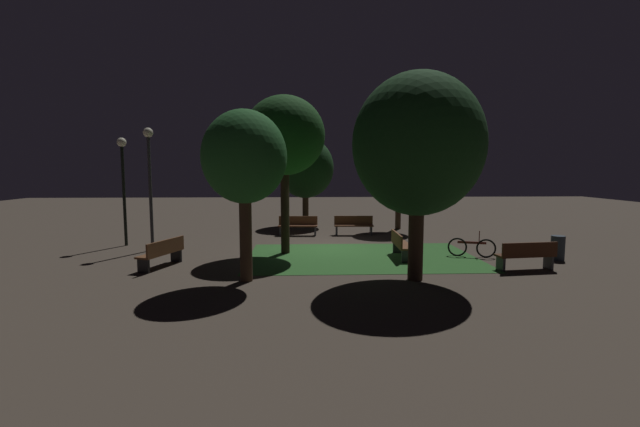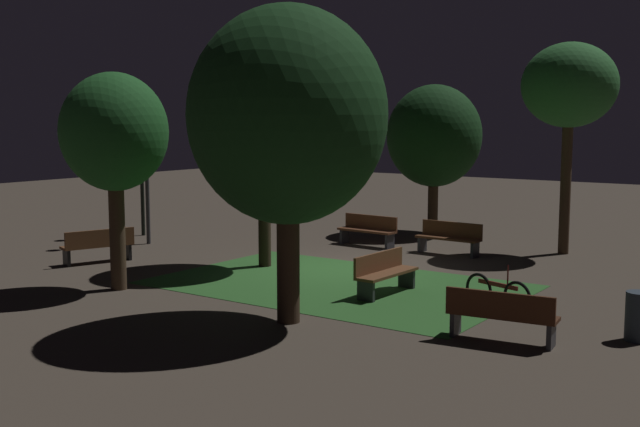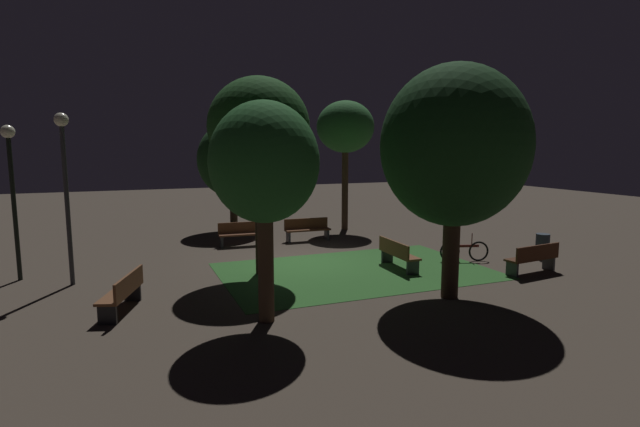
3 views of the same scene
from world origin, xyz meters
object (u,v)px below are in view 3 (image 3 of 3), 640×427
(lamp_post_plaza_west, at_px, (65,170))
(trash_bin, at_px, (542,246))
(tree_near_wall, at_px, (259,128))
(lamp_post_plaza_east, at_px, (11,175))
(bench_path_side, at_px, (124,291))
(tree_right_canopy, at_px, (232,160))
(bench_front_right, at_px, (243,233))
(tree_lawn_side, at_px, (264,164))
(tree_back_left, at_px, (455,147))
(bench_front_left, at_px, (307,229))
(tree_back_right, at_px, (345,128))
(bench_back_row, at_px, (397,253))
(bicycle, at_px, (464,251))
(bench_corner, at_px, (534,258))

(lamp_post_plaza_west, relative_size, trash_bin, 5.54)
(tree_near_wall, height_order, lamp_post_plaza_east, tree_near_wall)
(bench_path_side, distance_m, tree_right_canopy, 11.04)
(bench_front_right, relative_size, lamp_post_plaza_west, 0.40)
(tree_lawn_side, distance_m, tree_back_left, 4.68)
(bench_front_left, xyz_separation_m, tree_back_right, (-2.51, -1.90, 4.03))
(bench_path_side, bearing_deg, tree_back_right, -138.38)
(bench_back_row, xyz_separation_m, trash_bin, (-5.23, 0.58, -0.07))
(bench_front_right, bearing_deg, lamp_post_plaza_west, 32.30)
(bench_back_row, bearing_deg, tree_near_wall, -13.65)
(tree_back_right, relative_size, bicycle, 3.68)
(trash_bin, bearing_deg, bench_path_side, 2.41)
(bench_corner, xyz_separation_m, tree_lawn_side, (8.34, 0.89, 2.87))
(bench_corner, height_order, tree_back_right, tree_back_right)
(bench_front_left, distance_m, lamp_post_plaza_west, 9.16)
(bench_front_left, xyz_separation_m, tree_right_canopy, (2.21, -3.36, 2.63))
(bench_path_side, distance_m, lamp_post_plaza_west, 4.11)
(lamp_post_plaza_east, height_order, bicycle, lamp_post_plaza_east)
(bench_front_right, xyz_separation_m, tree_right_canopy, (-0.38, -3.36, 2.63))
(tree_near_wall, relative_size, bicycle, 3.66)
(bench_front_right, height_order, tree_near_wall, tree_near_wall)
(tree_back_left, xyz_separation_m, tree_back_right, (-1.77, -10.07, 0.80))
(bench_path_side, height_order, tree_back_left, tree_back_left)
(bench_path_side, height_order, tree_right_canopy, tree_right_canopy)
(tree_back_left, bearing_deg, bicycle, -133.09)
(tree_back_left, height_order, lamp_post_plaza_east, tree_back_left)
(tree_back_left, relative_size, trash_bin, 6.85)
(lamp_post_plaza_east, relative_size, bicycle, 2.77)
(bench_front_right, bearing_deg, bicycle, 139.58)
(bench_path_side, xyz_separation_m, lamp_post_plaza_west, (1.30, -2.88, 2.63))
(tree_back_left, bearing_deg, tree_near_wall, -46.41)
(bench_front_left, distance_m, tree_back_right, 5.11)
(bench_front_left, distance_m, bench_back_row, 5.31)
(bench_front_right, height_order, tree_lawn_side, tree_lawn_side)
(tree_back_right, bearing_deg, tree_right_canopy, -17.24)
(lamp_post_plaza_east, bearing_deg, bench_front_left, -165.89)
(tree_back_left, distance_m, trash_bin, 6.84)
(bench_front_right, xyz_separation_m, bench_back_row, (-3.59, 5.21, 0.00))
(bench_path_side, height_order, bench_back_row, same)
(tree_near_wall, bearing_deg, tree_lawn_side, 76.61)
(lamp_post_plaza_west, bearing_deg, tree_right_canopy, -130.62)
(tree_lawn_side, bearing_deg, tree_back_left, 179.20)
(bench_front_right, relative_size, tree_back_left, 0.32)
(bench_path_side, bearing_deg, tree_near_wall, -150.72)
(bench_front_left, height_order, bench_front_right, same)
(tree_lawn_side, height_order, trash_bin, tree_lawn_side)
(tree_lawn_side, height_order, lamp_post_plaza_west, tree_lawn_side)
(bench_corner, distance_m, tree_back_right, 10.15)
(bench_corner, distance_m, tree_back_left, 4.98)
(tree_lawn_side, bearing_deg, trash_bin, -167.17)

